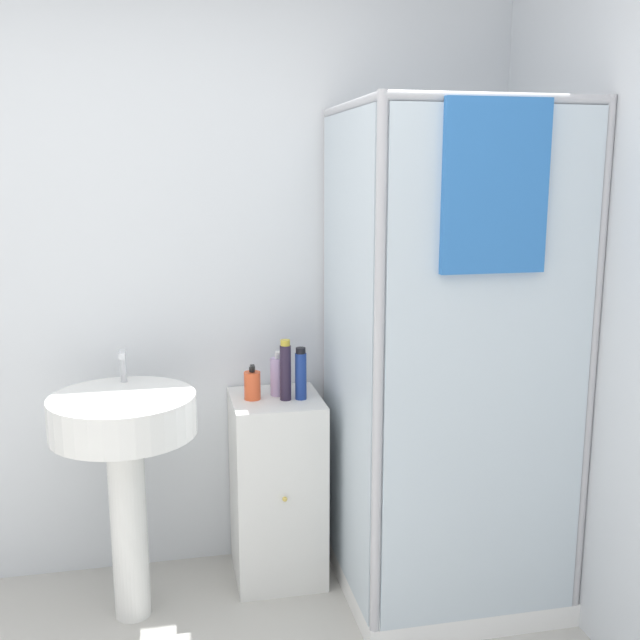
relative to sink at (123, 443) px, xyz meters
name	(u,v)px	position (x,y,z in m)	size (l,w,h in m)	color
wall_back	(122,284)	(0.00, 0.42, 0.54)	(6.40, 0.06, 2.50)	silver
shower_enclosure	(436,465)	(1.20, -0.11, -0.15)	(0.83, 0.86, 1.96)	white
vanity_cabinet	(277,487)	(0.61, 0.18, -0.31)	(0.37, 0.41, 0.79)	silver
sink	(123,443)	(0.00, 0.00, 0.00)	(0.54, 0.54, 1.03)	white
soap_dispenser	(252,385)	(0.51, 0.18, 0.14)	(0.07, 0.07, 0.15)	#E5562D
shampoo_bottle_tall_black	(285,371)	(0.64, 0.15, 0.21)	(0.05, 0.05, 0.25)	#281E33
shampoo_bottle_blue	(301,374)	(0.70, 0.14, 0.19)	(0.05, 0.05, 0.22)	navy
lotion_bottle_white	(278,376)	(0.62, 0.22, 0.16)	(0.06, 0.06, 0.19)	#B299C6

